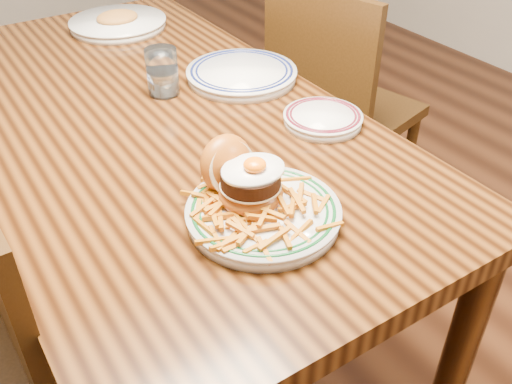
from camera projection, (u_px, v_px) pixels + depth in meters
floor at (175, 319)px, 1.82m from camera, size 6.00×6.00×0.00m
table at (153, 142)px, 1.43m from camera, size 0.85×1.60×0.75m
chair_right at (336, 105)px, 1.97m from camera, size 0.51×0.51×0.91m
main_plate at (257, 200)px, 1.03m from camera, size 0.28×0.30×0.14m
side_plate at (323, 118)px, 1.32m from camera, size 0.18×0.18×0.03m
rear_plate at (242, 73)px, 1.51m from camera, size 0.29×0.29×0.03m
water_glass at (163, 75)px, 1.43m from camera, size 0.08×0.08×0.12m
far_plate at (118, 23)px, 1.82m from camera, size 0.31×0.31×0.06m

